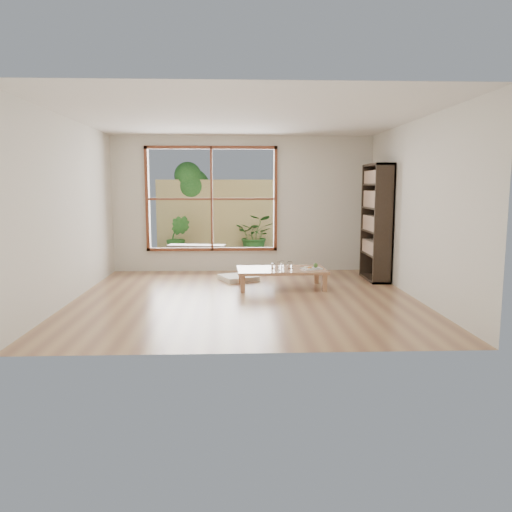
% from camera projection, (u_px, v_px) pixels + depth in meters
% --- Properties ---
extents(ground, '(5.00, 5.00, 0.00)m').
position_uv_depth(ground, '(245.00, 298.00, 7.39)').
color(ground, tan).
rests_on(ground, ground).
extents(low_table, '(1.46, 0.86, 0.31)m').
position_uv_depth(low_table, '(281.00, 271.00, 8.09)').
color(low_table, '#A87451').
rests_on(low_table, ground).
extents(floor_cushion, '(0.75, 0.75, 0.08)m').
position_uv_depth(floor_cushion, '(238.00, 278.00, 8.79)').
color(floor_cushion, white).
rests_on(floor_cushion, ground).
extents(bookshelf, '(0.32, 0.91, 2.02)m').
position_uv_depth(bookshelf, '(376.00, 223.00, 8.70)').
color(bookshelf, '#2D2219').
rests_on(bookshelf, ground).
extents(glass_tall, '(0.07, 0.07, 0.13)m').
position_uv_depth(glass_tall, '(279.00, 266.00, 7.93)').
color(glass_tall, silver).
rests_on(glass_tall, low_table).
extents(glass_mid, '(0.08, 0.08, 0.11)m').
position_uv_depth(glass_mid, '(290.00, 265.00, 8.12)').
color(glass_mid, silver).
rests_on(glass_mid, low_table).
extents(glass_short, '(0.08, 0.08, 0.10)m').
position_uv_depth(glass_short, '(282.00, 264.00, 8.26)').
color(glass_short, silver).
rests_on(glass_short, low_table).
extents(glass_small, '(0.06, 0.06, 0.08)m').
position_uv_depth(glass_small, '(273.00, 266.00, 8.13)').
color(glass_small, silver).
rests_on(glass_small, low_table).
extents(food_tray, '(0.36, 0.31, 0.09)m').
position_uv_depth(food_tray, '(312.00, 268.00, 8.04)').
color(food_tray, white).
rests_on(food_tray, low_table).
extents(deck, '(2.80, 2.00, 0.05)m').
position_uv_depth(deck, '(215.00, 262.00, 10.89)').
color(deck, '#332D25').
rests_on(deck, ground).
extents(garden_bench, '(1.25, 0.52, 0.38)m').
position_uv_depth(garden_bench, '(196.00, 248.00, 10.62)').
color(garden_bench, '#2D2219').
rests_on(garden_bench, deck).
extents(bamboo_fence, '(2.80, 0.06, 1.80)m').
position_uv_depth(bamboo_fence, '(216.00, 218.00, 11.75)').
color(bamboo_fence, tan).
rests_on(bamboo_fence, ground).
extents(shrub_right, '(0.98, 0.88, 0.97)m').
position_uv_depth(shrub_right, '(256.00, 235.00, 11.65)').
color(shrub_right, '#2D5A21').
rests_on(shrub_right, deck).
extents(shrub_left, '(0.58, 0.49, 0.97)m').
position_uv_depth(shrub_left, '(178.00, 237.00, 11.24)').
color(shrub_left, '#2D5A21').
rests_on(shrub_left, deck).
extents(garden_tree, '(1.04, 0.85, 2.22)m').
position_uv_depth(garden_tree, '(188.00, 187.00, 11.93)').
color(garden_tree, '#4C3D2D').
rests_on(garden_tree, ground).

